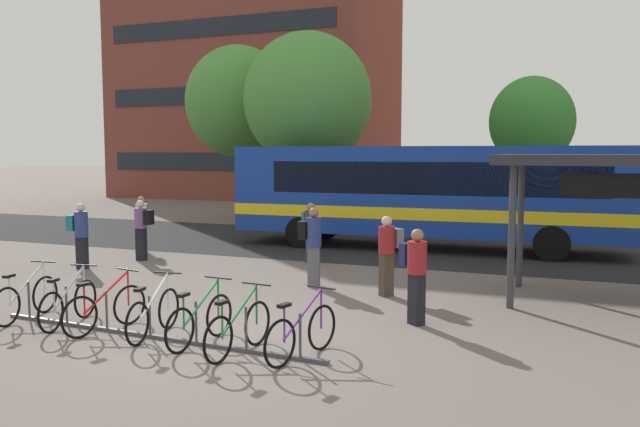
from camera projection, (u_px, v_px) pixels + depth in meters
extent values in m
plane|color=#6B605B|center=(223.00, 339.00, 10.38)|extent=(200.00, 200.00, 0.00)
cube|color=#232326|center=(398.00, 247.00, 20.46)|extent=(80.00, 7.20, 0.01)
cube|color=#14389E|center=(426.00, 190.00, 19.95)|extent=(12.09, 3.03, 2.70)
cube|color=yellow|center=(426.00, 211.00, 20.02)|extent=(12.11, 3.05, 0.36)
cube|color=black|center=(266.00, 153.00, 21.66)|extent=(1.09, 2.33, 0.40)
cube|color=black|center=(252.00, 179.00, 21.92)|extent=(0.17, 2.19, 1.40)
cube|color=black|center=(429.00, 179.00, 18.65)|extent=(9.83, 0.45, 0.97)
cube|color=black|center=(442.00, 176.00, 20.98)|extent=(9.83, 0.45, 0.97)
cylinder|color=black|center=(302.00, 232.00, 20.24)|extent=(1.01, 0.34, 1.00)
cylinder|color=black|center=(326.00, 224.00, 22.41)|extent=(1.01, 0.34, 1.00)
cylinder|color=black|center=(552.00, 243.00, 17.76)|extent=(1.01, 0.34, 1.00)
cylinder|color=black|center=(551.00, 233.00, 19.93)|extent=(1.01, 0.34, 1.00)
cube|color=#47474C|center=(150.00, 336.00, 10.47)|extent=(6.39, 0.40, 0.06)
cylinder|color=#47474C|center=(29.00, 301.00, 11.58)|extent=(0.04, 0.04, 0.70)
cylinder|color=#47474C|center=(66.00, 306.00, 11.20)|extent=(0.04, 0.04, 0.70)
cylinder|color=#47474C|center=(107.00, 311.00, 10.82)|extent=(0.04, 0.04, 0.70)
cylinder|color=#47474C|center=(150.00, 317.00, 10.44)|extent=(0.04, 0.04, 0.70)
cylinder|color=#47474C|center=(196.00, 323.00, 10.06)|extent=(0.04, 0.04, 0.70)
cylinder|color=#47474C|center=(246.00, 330.00, 9.68)|extent=(0.04, 0.04, 0.70)
cylinder|color=#47474C|center=(300.00, 337.00, 9.30)|extent=(0.04, 0.04, 0.70)
torus|color=black|center=(45.00, 294.00, 12.07)|extent=(0.13, 0.70, 0.70)
torus|color=black|center=(6.00, 307.00, 11.09)|extent=(0.13, 0.70, 0.70)
cube|color=silver|center=(27.00, 283.00, 11.57)|extent=(0.15, 0.92, 0.58)
cylinder|color=silver|center=(10.00, 291.00, 11.16)|extent=(0.03, 0.03, 0.55)
cube|color=black|center=(9.00, 276.00, 11.13)|extent=(0.13, 0.23, 0.05)
cylinder|color=silver|center=(44.00, 278.00, 12.02)|extent=(0.04, 0.04, 0.65)
cylinder|color=black|center=(43.00, 262.00, 11.99)|extent=(0.52, 0.09, 0.03)
torus|color=black|center=(85.00, 299.00, 11.70)|extent=(0.16, 0.70, 0.70)
torus|color=black|center=(51.00, 313.00, 10.71)|extent=(0.16, 0.70, 0.70)
cube|color=#B7BABF|center=(69.00, 288.00, 11.19)|extent=(0.19, 0.91, 0.58)
cylinder|color=#B7BABF|center=(54.00, 296.00, 10.78)|extent=(0.03, 0.03, 0.55)
cube|color=black|center=(53.00, 280.00, 10.75)|extent=(0.14, 0.23, 0.05)
cylinder|color=#B7BABF|center=(84.00, 282.00, 11.65)|extent=(0.04, 0.04, 0.65)
cylinder|color=black|center=(84.00, 265.00, 11.62)|extent=(0.52, 0.12, 0.03)
torus|color=black|center=(130.00, 305.00, 11.25)|extent=(0.18, 0.70, 0.70)
torus|color=black|center=(80.00, 317.00, 10.40)|extent=(0.18, 0.70, 0.70)
cube|color=red|center=(106.00, 292.00, 10.81)|extent=(0.21, 0.91, 0.58)
cylinder|color=red|center=(84.00, 300.00, 10.46)|extent=(0.04, 0.04, 0.55)
cube|color=black|center=(84.00, 284.00, 10.43)|extent=(0.14, 0.24, 0.05)
cylinder|color=red|center=(128.00, 287.00, 11.20)|extent=(0.04, 0.04, 0.65)
cylinder|color=black|center=(128.00, 270.00, 11.17)|extent=(0.52, 0.13, 0.03)
torus|color=black|center=(169.00, 309.00, 10.98)|extent=(0.13, 0.70, 0.70)
torus|color=black|center=(137.00, 324.00, 10.00)|extent=(0.13, 0.70, 0.70)
cube|color=silver|center=(154.00, 297.00, 10.48)|extent=(0.14, 0.92, 0.58)
cylinder|color=silver|center=(140.00, 306.00, 10.07)|extent=(0.03, 0.03, 0.55)
cube|color=black|center=(140.00, 289.00, 10.05)|extent=(0.13, 0.23, 0.05)
cylinder|color=silver|center=(168.00, 291.00, 10.93)|extent=(0.04, 0.04, 0.65)
cylinder|color=black|center=(167.00, 273.00, 10.90)|extent=(0.52, 0.09, 0.03)
torus|color=black|center=(219.00, 315.00, 10.53)|extent=(0.10, 0.71, 0.70)
torus|color=black|center=(180.00, 331.00, 9.62)|extent=(0.10, 0.71, 0.70)
cube|color=#1E7F38|center=(201.00, 303.00, 10.06)|extent=(0.10, 0.92, 0.58)
cylinder|color=#1E7F38|center=(184.00, 312.00, 9.68)|extent=(0.03, 0.03, 0.55)
cube|color=black|center=(183.00, 295.00, 9.66)|extent=(0.12, 0.23, 0.05)
cylinder|color=#1E7F38|center=(218.00, 297.00, 10.48)|extent=(0.03, 0.03, 0.65)
cylinder|color=black|center=(218.00, 278.00, 10.45)|extent=(0.52, 0.07, 0.03)
torus|color=black|center=(257.00, 323.00, 10.04)|extent=(0.11, 0.70, 0.70)
torus|color=black|center=(218.00, 340.00, 9.14)|extent=(0.11, 0.70, 0.70)
cube|color=#1E7F38|center=(239.00, 310.00, 9.58)|extent=(0.12, 0.92, 0.58)
cylinder|color=#1E7F38|center=(222.00, 320.00, 9.20)|extent=(0.03, 0.03, 0.55)
cube|color=black|center=(222.00, 302.00, 9.18)|extent=(0.12, 0.23, 0.05)
cylinder|color=#1E7F38|center=(257.00, 304.00, 9.99)|extent=(0.03, 0.03, 0.65)
cylinder|color=black|center=(256.00, 284.00, 9.96)|extent=(0.52, 0.08, 0.03)
torus|color=black|center=(322.00, 327.00, 9.80)|extent=(0.21, 0.69, 0.70)
torus|color=black|center=(280.00, 344.00, 8.97)|extent=(0.21, 0.69, 0.70)
cube|color=#702893|center=(303.00, 314.00, 9.37)|extent=(0.25, 0.90, 0.58)
cylinder|color=#702893|center=(284.00, 324.00, 9.03)|extent=(0.04, 0.04, 0.55)
cube|color=black|center=(284.00, 305.00, 9.00)|extent=(0.15, 0.24, 0.05)
cylinder|color=#702893|center=(321.00, 308.00, 9.75)|extent=(0.04, 0.04, 0.65)
cylinder|color=black|center=(321.00, 287.00, 9.72)|extent=(0.51, 0.15, 0.03)
cylinder|color=#38383D|center=(512.00, 237.00, 12.33)|extent=(0.14, 0.14, 2.78)
cylinder|color=#38383D|center=(520.00, 226.00, 14.32)|extent=(0.14, 0.14, 2.78)
cube|color=black|center=(82.00, 253.00, 16.64)|extent=(0.30, 0.26, 0.83)
cylinder|color=navy|center=(81.00, 224.00, 16.57)|extent=(0.41, 0.41, 0.66)
sphere|color=beige|center=(81.00, 207.00, 16.53)|extent=(0.22, 0.22, 0.22)
cube|color=#197075|center=(72.00, 223.00, 16.60)|extent=(0.24, 0.32, 0.40)
cube|color=black|center=(142.00, 238.00, 19.38)|extent=(0.30, 0.32, 0.88)
cylinder|color=beige|center=(141.00, 214.00, 19.31)|extent=(0.46, 0.46, 0.60)
sphere|color=#936B4C|center=(141.00, 200.00, 19.27)|extent=(0.22, 0.22, 0.22)
cube|color=#56602D|center=(143.00, 212.00, 19.57)|extent=(0.33, 0.29, 0.40)
cube|color=black|center=(141.00, 244.00, 17.93)|extent=(0.28, 0.23, 0.91)
cylinder|color=#7F4C93|center=(141.00, 218.00, 17.86)|extent=(0.37, 0.37, 0.56)
sphere|color=beige|center=(140.00, 204.00, 17.82)|extent=(0.22, 0.22, 0.22)
cube|color=black|center=(149.00, 217.00, 17.79)|extent=(0.21, 0.30, 0.40)
cube|color=#565660|center=(314.00, 266.00, 14.43)|extent=(0.30, 0.26, 0.92)
cylinder|color=navy|center=(314.00, 232.00, 14.36)|extent=(0.41, 0.41, 0.65)
sphere|color=#936B4C|center=(314.00, 212.00, 14.32)|extent=(0.22, 0.22, 0.22)
cube|color=black|center=(302.00, 230.00, 14.39)|extent=(0.24, 0.31, 0.40)
cube|color=#47382D|center=(386.00, 275.00, 13.49)|extent=(0.32, 0.33, 0.90)
cylinder|color=maroon|center=(387.00, 240.00, 13.42)|extent=(0.48, 0.48, 0.58)
sphere|color=beige|center=(387.00, 221.00, 13.38)|extent=(0.22, 0.22, 0.22)
cube|color=slate|center=(397.00, 238.00, 13.55)|extent=(0.33, 0.31, 0.40)
cube|color=#2D3851|center=(311.00, 247.00, 17.49)|extent=(0.33, 0.32, 0.87)
cylinder|color=#333338|center=(311.00, 221.00, 17.43)|extent=(0.48, 0.48, 0.57)
sphere|color=#936B4C|center=(311.00, 207.00, 17.39)|extent=(0.22, 0.22, 0.22)
cube|color=#197075|center=(307.00, 219.00, 17.66)|extent=(0.32, 0.33, 0.40)
cube|color=black|center=(416.00, 299.00, 11.24)|extent=(0.33, 0.32, 0.90)
cylinder|color=maroon|center=(417.00, 258.00, 11.17)|extent=(0.48, 0.48, 0.57)
sphere|color=#936B4C|center=(417.00, 235.00, 11.14)|extent=(0.22, 0.22, 0.22)
cube|color=navy|center=(408.00, 254.00, 11.40)|extent=(0.32, 0.33, 0.40)
cylinder|color=brown|center=(530.00, 193.00, 26.50)|extent=(0.32, 0.32, 2.71)
ellipsoid|color=#388433|center=(532.00, 121.00, 26.22)|extent=(3.42, 3.42, 3.68)
cylinder|color=brown|center=(308.00, 192.00, 25.65)|extent=(0.32, 0.32, 2.84)
ellipsoid|color=#4C8E3D|center=(308.00, 99.00, 25.30)|extent=(5.06, 5.06, 5.30)
cylinder|color=brown|center=(239.00, 184.00, 29.06)|extent=(0.32, 0.32, 3.15)
ellipsoid|color=#4C8E3D|center=(238.00, 102.00, 28.70)|extent=(4.72, 4.72, 5.00)
cube|color=brown|center=(257.00, 47.00, 43.51)|extent=(17.49, 10.46, 20.31)
cube|color=black|center=(219.00, 162.00, 39.38)|extent=(15.40, 0.06, 1.10)
cube|color=black|center=(218.00, 95.00, 39.00)|extent=(15.40, 0.06, 1.10)
cube|color=black|center=(217.00, 27.00, 38.61)|extent=(15.40, 0.06, 1.10)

